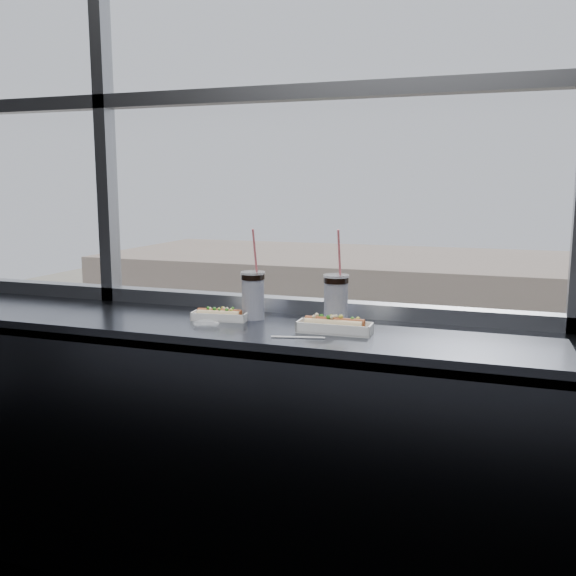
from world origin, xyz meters
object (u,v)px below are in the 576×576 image
(tree_center, at_px, (513,390))
(loose_straw, at_px, (298,337))
(hotdog_tray_left, at_px, (220,315))
(car_near_a, at_px, (94,494))
(pedestrian_b, at_px, (430,413))
(car_far_a, at_px, (267,431))
(car_near_b, at_px, (255,529))
(soda_cup_right, at_px, (336,297))
(car_near_c, at_px, (480,570))
(soda_cup_left, at_px, (253,293))
(wrapper, at_px, (206,323))
(tree_left, at_px, (318,360))
(hotdog_tray_right, at_px, (335,326))

(tree_center, bearing_deg, loose_straw, -92.04)
(hotdog_tray_left, distance_m, car_near_a, 23.58)
(pedestrian_b, bearing_deg, car_far_a, -142.89)
(car_near_b, relative_size, tree_center, 1.32)
(loose_straw, bearing_deg, car_far_a, 97.67)
(soda_cup_right, bearing_deg, car_near_c, 89.35)
(soda_cup_left, bearing_deg, pedestrian_b, 95.14)
(wrapper, relative_size, car_near_c, 0.02)
(car_near_a, bearing_deg, tree_left, -23.45)
(car_far_a, relative_size, car_near_c, 0.99)
(soda_cup_right, height_order, car_far_a, soda_cup_right)
(car_far_a, bearing_deg, tree_left, -23.19)
(hotdog_tray_right, distance_m, car_near_c, 19.67)
(soda_cup_right, relative_size, pedestrian_b, 0.18)
(hotdog_tray_right, height_order, car_far_a, hotdog_tray_right)
(tree_left, relative_size, tree_center, 1.19)
(wrapper, distance_m, tree_center, 29.81)
(loose_straw, bearing_deg, car_near_a, 115.33)
(wrapper, distance_m, car_near_b, 20.86)
(hotdog_tray_right, distance_m, car_near_a, 23.90)
(hotdog_tray_right, xyz_separation_m, tree_left, (-8.60, 28.31, -8.48))
(soda_cup_right, distance_m, tree_center, 29.63)
(car_near_a, bearing_deg, loose_straw, -141.22)
(hotdog_tray_left, distance_m, wrapper, 0.12)
(tree_center, bearing_deg, soda_cup_left, -92.62)
(hotdog_tray_left, bearing_deg, car_near_b, 105.09)
(soda_cup_right, distance_m, car_near_b, 20.90)
(soda_cup_left, relative_size, soda_cup_right, 0.99)
(wrapper, bearing_deg, loose_straw, -8.47)
(soda_cup_left, distance_m, car_near_a, 23.64)
(hotdog_tray_left, xyz_separation_m, car_far_a, (-9.39, 24.26, -11.00))
(soda_cup_left, xyz_separation_m, car_near_c, (0.52, 16.18, -11.07))
(hotdog_tray_left, height_order, car_near_b, hotdog_tray_left)
(car_near_a, bearing_deg, soda_cup_left, -141.37)
(hotdog_tray_right, relative_size, pedestrian_b, 0.13)
(hotdog_tray_right, height_order, tree_center, hotdog_tray_right)
(car_far_a, relative_size, car_near_b, 1.07)
(hotdog_tray_left, height_order, tree_center, hotdog_tray_left)
(car_near_a, bearing_deg, car_far_a, -25.83)
(hotdog_tray_left, height_order, car_near_c, hotdog_tray_left)
(car_near_a, distance_m, car_near_c, 13.78)
(car_near_a, height_order, pedestrian_b, car_near_a)
(soda_cup_left, bearing_deg, car_near_b, 112.76)
(loose_straw, distance_m, wrapper, 0.39)
(car_far_a, bearing_deg, loose_straw, -163.63)
(loose_straw, xyz_separation_m, tree_center, (1.01, 28.44, -9.03))
(car_near_b, bearing_deg, loose_straw, -159.58)
(soda_cup_right, height_order, car_near_a, soda_cup_right)
(hotdog_tray_right, bearing_deg, car_near_c, 87.99)
(soda_cup_left, distance_m, tree_center, 29.65)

